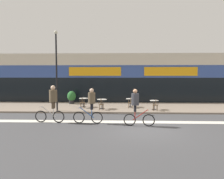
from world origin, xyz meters
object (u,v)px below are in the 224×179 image
(cafe_chair_0_near, at_px, (82,102))
(cafe_chair_3_near, at_px, (155,104))
(bistro_table_2, at_px, (130,101))
(cyclist_0, at_px, (52,101))
(cyclist_2, at_px, (91,104))
(bistro_table_3, at_px, (154,103))
(cafe_chair_2_near, at_px, (131,102))
(lamp_post, at_px, (56,66))
(cafe_chair_1_near, at_px, (101,103))
(cyclist_1, at_px, (136,105))
(bistro_table_0, at_px, (84,101))
(planter_pot, at_px, (72,97))
(bistro_table_1, at_px, (102,102))

(cafe_chair_0_near, relative_size, cafe_chair_3_near, 1.00)
(bistro_table_2, relative_size, cyclist_0, 0.32)
(bistro_table_2, xyz_separation_m, cyclist_2, (-2.55, -5.61, 0.54))
(bistro_table_2, bearing_deg, bistro_table_3, -34.74)
(cafe_chair_0_near, bearing_deg, bistro_table_2, -81.30)
(cyclist_2, bearing_deg, cafe_chair_2_near, -114.68)
(cafe_chair_2_near, bearing_deg, cyclist_2, 150.96)
(cyclist_0, relative_size, cyclist_2, 1.08)
(cafe_chair_2_near, xyz_separation_m, lamp_post, (-5.58, -1.37, 2.87))
(cafe_chair_3_near, bearing_deg, cyclist_2, 130.63)
(cafe_chair_1_near, distance_m, cyclist_0, 4.64)
(cafe_chair_1_near, relative_size, cyclist_1, 0.44)
(cafe_chair_0_near, height_order, cyclist_2, cyclist_2)
(bistro_table_3, xyz_separation_m, cyclist_2, (-4.34, -4.37, 0.53))
(cyclist_0, distance_m, cyclist_1, 4.94)
(bistro_table_2, height_order, bistro_table_3, bistro_table_3)
(lamp_post, bearing_deg, cafe_chair_1_near, 6.31)
(lamp_post, bearing_deg, cyclist_1, -36.40)
(bistro_table_0, height_order, cafe_chair_1_near, cafe_chair_1_near)
(planter_pot, bearing_deg, cyclist_0, -86.12)
(bistro_table_0, relative_size, bistro_table_3, 1.04)
(cyclist_0, bearing_deg, cafe_chair_3_near, -147.95)
(bistro_table_3, height_order, cafe_chair_2_near, cafe_chair_2_near)
(cafe_chair_0_near, distance_m, cafe_chair_1_near, 1.83)
(cyclist_0, bearing_deg, bistro_table_1, -116.30)
(cafe_chair_1_near, bearing_deg, cafe_chair_2_near, -60.82)
(bistro_table_2, bearing_deg, bistro_table_1, -156.26)
(cafe_chair_2_near, bearing_deg, planter_pot, 63.16)
(cyclist_2, bearing_deg, cafe_chair_3_near, -136.77)
(bistro_table_3, height_order, cafe_chair_0_near, cafe_chair_0_near)
(bistro_table_3, relative_size, cyclist_1, 0.35)
(cafe_chair_3_near, xyz_separation_m, cyclist_2, (-4.34, -3.74, 0.53))
(bistro_table_0, height_order, planter_pot, planter_pot)
(cafe_chair_1_near, relative_size, cyclist_0, 0.41)
(bistro_table_2, distance_m, cafe_chair_1_near, 2.81)
(bistro_table_3, bearing_deg, lamp_post, -174.18)
(bistro_table_3, relative_size, cafe_chair_0_near, 0.80)
(bistro_table_2, height_order, cyclist_2, cyclist_2)
(cafe_chair_2_near, bearing_deg, cafe_chair_0_near, 89.78)
(bistro_table_1, xyz_separation_m, cyclist_0, (-2.57, -4.45, 0.62))
(bistro_table_2, relative_size, cafe_chair_3_near, 0.79)
(bistro_table_3, relative_size, cafe_chair_3_near, 0.80)
(cafe_chair_2_near, relative_size, lamp_post, 0.15)
(lamp_post, bearing_deg, bistro_table_0, 48.04)
(cyclist_2, bearing_deg, cafe_chair_1_near, -91.36)
(bistro_table_0, xyz_separation_m, cyclist_0, (-0.95, -5.33, 0.64))
(planter_pot, bearing_deg, cafe_chair_0_near, -60.79)
(cyclist_0, bearing_deg, cyclist_2, 179.64)
(bistro_table_0, height_order, cyclist_2, cyclist_2)
(bistro_table_0, height_order, cafe_chair_3_near, cafe_chair_3_near)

